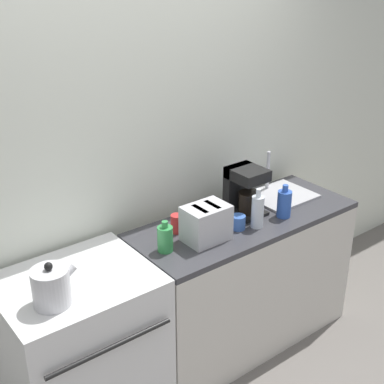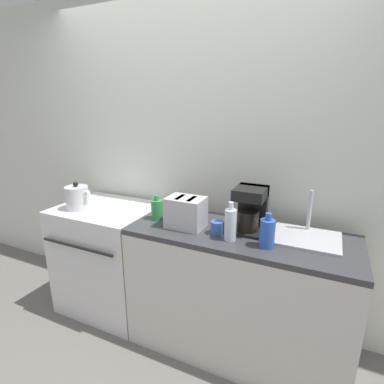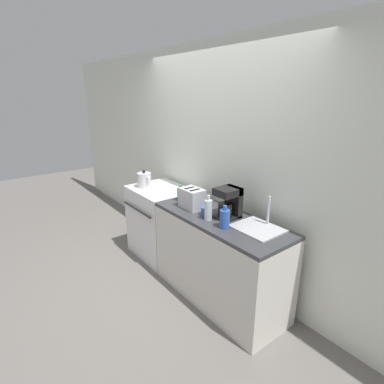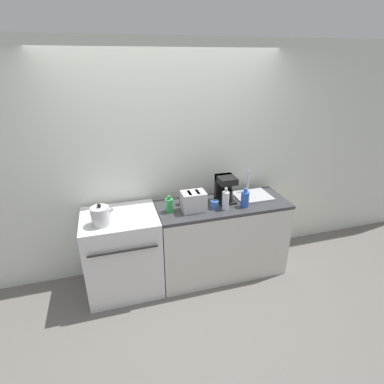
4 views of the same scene
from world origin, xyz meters
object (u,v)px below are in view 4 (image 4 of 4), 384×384
at_px(coffee_maker, 225,188).
at_px(cup_red, 182,200).
at_px(bottle_blue, 245,199).
at_px(bottle_clear, 226,200).
at_px(cup_blue, 215,204).
at_px(bottle_green, 169,205).
at_px(stove, 123,252).
at_px(kettle, 101,216).
at_px(toaster, 194,201).

relative_size(coffee_maker, cup_red, 2.73).
height_order(coffee_maker, bottle_blue, coffee_maker).
height_order(bottle_clear, cup_blue, bottle_clear).
distance_m(bottle_green, cup_blue, 0.49).
bearing_deg(cup_blue, cup_red, 148.75).
distance_m(bottle_clear, cup_red, 0.48).
distance_m(stove, kettle, 0.58).
relative_size(toaster, bottle_green, 1.39).
relative_size(bottle_clear, bottle_green, 1.36).
relative_size(stove, bottle_green, 5.07).
xyz_separation_m(kettle, cup_blue, (1.18, 0.02, -0.05)).
distance_m(coffee_maker, bottle_blue, 0.26).
height_order(toaster, bottle_blue, bottle_blue).
relative_size(bottle_clear, bottle_blue, 1.17).
xyz_separation_m(bottle_clear, bottle_green, (-0.59, 0.11, -0.03)).
height_order(bottle_blue, cup_blue, bottle_blue).
distance_m(toaster, bottle_blue, 0.57).
bearing_deg(bottle_clear, bottle_green, 169.85).
bearing_deg(cup_blue, bottle_blue, -9.11).
bearing_deg(stove, bottle_clear, -8.03).
bearing_deg(cup_red, stove, -173.22).
xyz_separation_m(coffee_maker, bottle_green, (-0.66, -0.09, -0.08)).
height_order(stove, bottle_blue, bottle_blue).
bearing_deg(bottle_green, cup_red, 37.34).
distance_m(coffee_maker, cup_blue, 0.26).
relative_size(stove, cup_blue, 10.68).
bearing_deg(cup_red, bottle_green, -142.66).
bearing_deg(kettle, toaster, 2.20).
bearing_deg(cup_blue, coffee_maker, 39.68).
xyz_separation_m(bottle_blue, cup_red, (-0.64, 0.24, -0.03)).
xyz_separation_m(bottle_clear, bottle_blue, (0.23, -0.00, -0.01)).
height_order(bottle_clear, bottle_green, bottle_clear).
height_order(stove, bottle_green, bottle_green).
xyz_separation_m(toaster, bottle_blue, (0.56, -0.07, -0.02)).
relative_size(bottle_blue, bottle_green, 1.16).
relative_size(stove, kettle, 4.08).
bearing_deg(kettle, bottle_blue, -1.20).
distance_m(coffee_maker, bottle_clear, 0.22).
bearing_deg(cup_red, kettle, -166.40).
bearing_deg(bottle_green, toaster, -8.86).
height_order(stove, bottle_clear, bottle_clear).
relative_size(toaster, bottle_clear, 1.03).
bearing_deg(coffee_maker, bottle_clear, -110.10).
xyz_separation_m(stove, cup_blue, (1.01, -0.11, 0.49)).
distance_m(stove, cup_red, 0.86).
xyz_separation_m(cup_red, cup_blue, (0.31, -0.19, -0.01)).
relative_size(toaster, coffee_maker, 0.84).
height_order(kettle, bottle_green, kettle).
bearing_deg(cup_red, bottle_clear, -30.01).
distance_m(bottle_blue, cup_red, 0.68).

